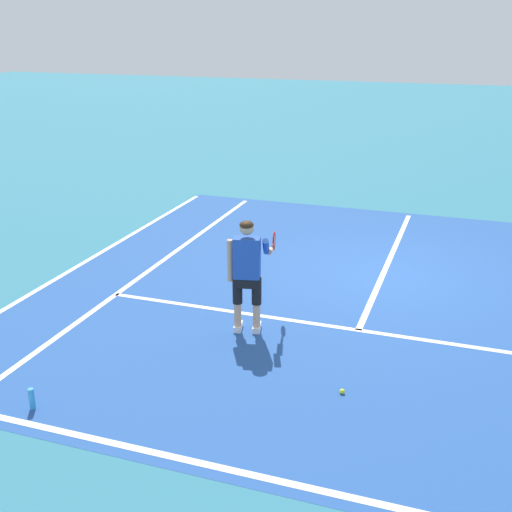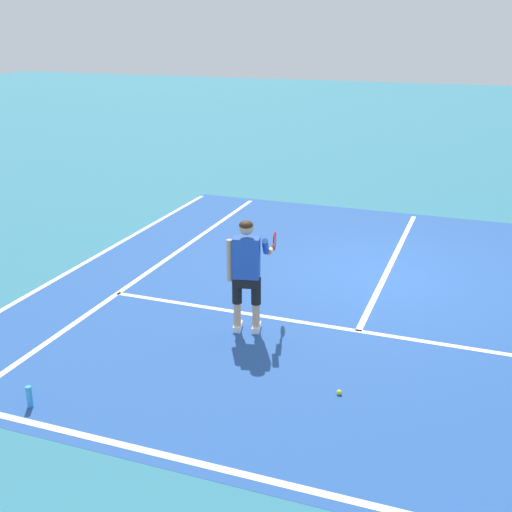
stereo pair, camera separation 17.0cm
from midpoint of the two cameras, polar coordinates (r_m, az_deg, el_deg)
name	(u,v)px [view 1 (the left image)]	position (r m, az deg, el deg)	size (l,w,h in m)	color
ground_plane	(382,276)	(11.93, 10.67, -1.71)	(80.00, 80.00, 0.00)	teal
court_inner_surface	(374,295)	(11.06, 9.90, -3.41)	(10.98, 10.40, 0.00)	#234C93
line_baseline	(291,484)	(6.83, 2.33, -19.40)	(10.98, 0.10, 0.01)	white
line_service	(358,330)	(9.80, 8.51, -6.48)	(8.23, 0.10, 0.01)	white
line_centre_service	(389,260)	(12.72, 11.28, -0.34)	(0.10, 6.40, 0.01)	white
line_singles_left	(155,266)	(12.31, -9.30, -0.91)	(0.10, 10.00, 0.01)	white
line_doubles_left	(91,258)	(12.99, -14.67, -0.19)	(0.10, 10.00, 0.01)	white
tennis_player	(248,268)	(9.31, -1.26, -1.09)	(0.59, 1.20, 1.71)	white
tennis_ball_near_feet	(342,391)	(8.22, 7.00, -11.75)	(0.07, 0.07, 0.07)	#CCE02D
water_bottle	(32,399)	(8.29, -19.70, -11.77)	(0.07, 0.07, 0.27)	#3393D6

